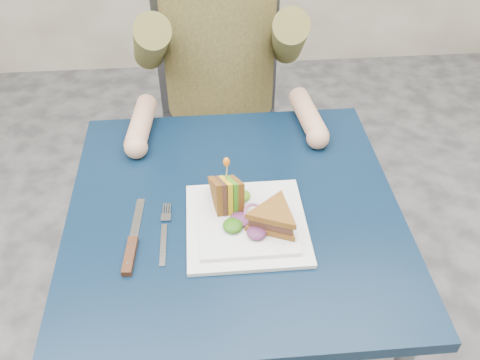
{
  "coord_description": "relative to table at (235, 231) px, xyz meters",
  "views": [
    {
      "loc": [
        -0.06,
        -0.82,
        1.54
      ],
      "look_at": [
        0.01,
        -0.01,
        0.82
      ],
      "focal_mm": 38.0,
      "sensor_mm": 36.0,
      "label": 1
    }
  ],
  "objects": [
    {
      "name": "plate",
      "position": [
        0.02,
        -0.06,
        0.09
      ],
      "size": [
        0.26,
        0.26,
        0.02
      ],
      "color": "white",
      "rests_on": "table"
    },
    {
      "name": "toothpick_frill",
      "position": [
        -0.02,
        -0.01,
        0.23
      ],
      "size": [
        0.01,
        0.01,
        0.02
      ],
      "primitive_type": "ellipsoid",
      "color": "orange",
      "rests_on": "sandwich_upright"
    },
    {
      "name": "diner",
      "position": [
        -0.0,
        0.58,
        0.26
      ],
      "size": [
        0.54,
        0.59,
        0.74
      ],
      "color": "brown",
      "rests_on": "chair"
    },
    {
      "name": "chair",
      "position": [
        0.0,
        0.7,
        -0.11
      ],
      "size": [
        0.42,
        0.4,
        0.93
      ],
      "color": "#47474C",
      "rests_on": "ground"
    },
    {
      "name": "sandwich_upright",
      "position": [
        -0.02,
        -0.01,
        0.13
      ],
      "size": [
        0.08,
        0.13,
        0.13
      ],
      "color": "brown",
      "rests_on": "plate"
    },
    {
      "name": "toothpick",
      "position": [
        -0.02,
        -0.01,
        0.2
      ],
      "size": [
        0.01,
        0.01,
        0.06
      ],
      "primitive_type": "cylinder",
      "rotation": [
        0.14,
        0.07,
        0.0
      ],
      "color": "tan",
      "rests_on": "sandwich_upright"
    },
    {
      "name": "knife",
      "position": [
        -0.22,
        -0.11,
        0.09
      ],
      "size": [
        0.03,
        0.22,
        0.02
      ],
      "color": "silver",
      "rests_on": "table"
    },
    {
      "name": "onion_ring",
      "position": [
        0.04,
        -0.05,
        0.11
      ],
      "size": [
        0.04,
        0.04,
        0.02
      ],
      "primitive_type": "torus",
      "rotation": [
        0.44,
        0.0,
        0.0
      ],
      "color": "#9E4C7A",
      "rests_on": "plate"
    },
    {
      "name": "fork",
      "position": [
        -0.16,
        -0.07,
        0.08
      ],
      "size": [
        0.02,
        0.18,
        0.01
      ],
      "color": "silver",
      "rests_on": "table"
    },
    {
      "name": "lettuce_spill",
      "position": [
        0.03,
        -0.05,
        0.11
      ],
      "size": [
        0.15,
        0.13,
        0.02
      ],
      "primitive_type": null,
      "color": "#337A14",
      "rests_on": "plate"
    },
    {
      "name": "table",
      "position": [
        0.0,
        0.0,
        0.0
      ],
      "size": [
        0.75,
        0.75,
        0.73
      ],
      "color": "black",
      "rests_on": "ground"
    },
    {
      "name": "sandwich_flat",
      "position": [
        0.08,
        -0.08,
        0.12
      ],
      "size": [
        0.16,
        0.16,
        0.05
      ],
      "color": "brown",
      "rests_on": "plate"
    }
  ]
}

